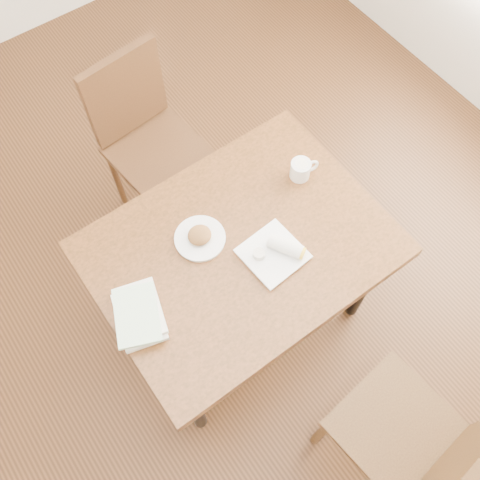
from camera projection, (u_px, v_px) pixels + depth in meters
ground at (240, 311)px, 2.74m from camera, size 4.00×5.00×0.01m
room_walls at (240, 83)px, 1.29m from camera, size 4.02×5.02×2.80m
table at (240, 255)px, 2.15m from camera, size 1.13×0.86×0.75m
chair_near at (420, 443)px, 1.93m from camera, size 0.46×0.46×0.95m
chair_far at (145, 133)px, 2.58m from camera, size 0.46×0.46×0.95m
plate_scone at (200, 237)px, 2.07m from camera, size 0.20×0.20×0.06m
coffee_mug at (301, 169)px, 2.18m from camera, size 0.12×0.08×0.08m
plate_burrito at (277, 252)px, 2.04m from camera, size 0.23×0.23×0.07m
book_stack at (139, 314)px, 1.91m from camera, size 0.24×0.28×0.06m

